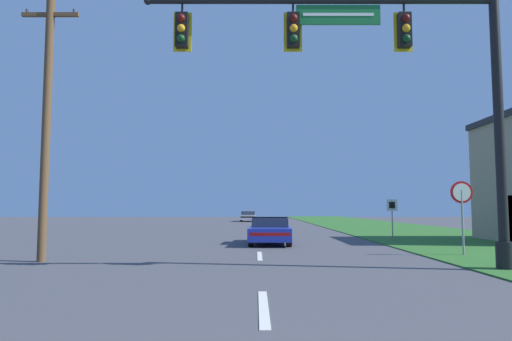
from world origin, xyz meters
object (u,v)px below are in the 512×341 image
(far_car, at_px, (246,216))
(route_sign_post, at_px, (390,210))
(car_ahead, at_px, (269,230))
(utility_pole_near, at_px, (45,116))
(signal_mast, at_px, (398,78))
(stop_sign, at_px, (460,201))

(far_car, height_order, route_sign_post, route_sign_post)
(car_ahead, xyz_separation_m, utility_pole_near, (-7.18, -6.93, 3.87))
(signal_mast, xyz_separation_m, utility_pole_near, (-10.43, 1.94, -0.65))
(signal_mast, relative_size, route_sign_post, 4.84)
(stop_sign, bearing_deg, route_sign_post, 89.69)
(signal_mast, distance_m, utility_pole_near, 10.63)
(stop_sign, bearing_deg, far_car, 101.55)
(signal_mast, height_order, far_car, signal_mast)
(signal_mast, xyz_separation_m, stop_sign, (3.16, 3.57, -3.26))
(signal_mast, bearing_deg, stop_sign, 48.45)
(route_sign_post, bearing_deg, signal_mast, -105.22)
(utility_pole_near, bearing_deg, signal_mast, -10.52)
(stop_sign, relative_size, route_sign_post, 1.23)
(stop_sign, bearing_deg, car_ahead, 140.43)
(route_sign_post, bearing_deg, car_ahead, -155.71)
(far_car, bearing_deg, route_sign_post, -75.43)
(far_car, relative_size, stop_sign, 1.81)
(route_sign_post, relative_size, utility_pole_near, 0.23)
(signal_mast, height_order, route_sign_post, signal_mast)
(route_sign_post, bearing_deg, far_car, 104.57)
(stop_sign, height_order, route_sign_post, stop_sign)
(car_ahead, relative_size, stop_sign, 1.89)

